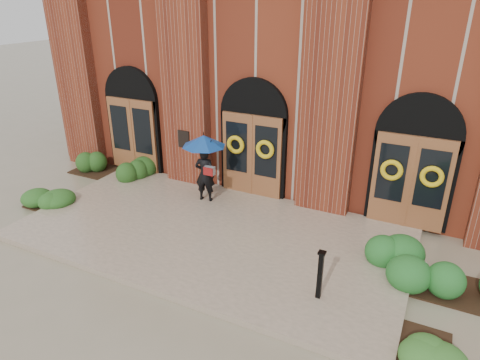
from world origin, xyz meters
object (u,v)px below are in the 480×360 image
Objects in this scene: man_with_umbrella at (204,155)px; metal_post at (320,274)px; hedge_wall_left at (110,165)px; hedge_wall_right at (428,270)px.

man_with_umbrella reaches higher than metal_post.
metal_post is 0.41× the size of hedge_wall_left.
man_with_umbrella reaches higher than hedge_wall_right.
metal_post is at bearing -21.65° from hedge_wall_left.
metal_post is at bearing 135.02° from man_with_umbrella.
man_with_umbrella is 0.75× the size of hedge_wall_left.
hedge_wall_left is 0.96× the size of hedge_wall_right.
metal_post is (4.36, -2.87, -0.84)m from man_with_umbrella.
hedge_wall_left is (-4.17, 0.52, -1.22)m from man_with_umbrella.
man_with_umbrella reaches higher than hedge_wall_left.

